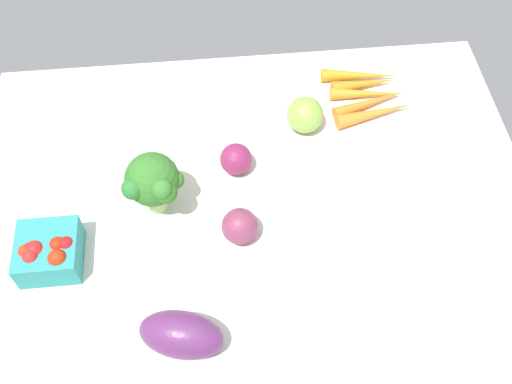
{
  "coord_description": "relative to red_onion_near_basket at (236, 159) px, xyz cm",
  "views": [
    {
      "loc": [
        6.0,
        61.1,
        94.03
      ],
      "look_at": [
        0.0,
        0.0,
        4.0
      ],
      "focal_mm": 41.67,
      "sensor_mm": 36.0,
      "label": 1
    }
  ],
  "objects": [
    {
      "name": "carrot_bunch",
      "position": [
        -28.72,
        -15.54,
        -1.65
      ],
      "size": [
        17.81,
        16.36,
        2.99
      ],
      "color": "orange",
      "rests_on": "tablecloth"
    },
    {
      "name": "red_onion_center",
      "position": [
        0.48,
        14.89,
        0.19
      ],
      "size": [
        6.48,
        6.48,
        6.48
      ],
      "primitive_type": "sphere",
      "color": "#823654",
      "rests_on": "tablecloth"
    },
    {
      "name": "tablecloth",
      "position": [
        -3.11,
        7.12,
        -4.05
      ],
      "size": [
        104.0,
        76.0,
        2.0
      ],
      "primitive_type": "cube",
      "color": "silver",
      "rests_on": "ground"
    },
    {
      "name": "broccoli_head",
      "position": [
        14.76,
        7.97,
        5.26
      ],
      "size": [
        10.51,
        9.86,
        13.27
      ],
      "color": "#A2CA79",
      "rests_on": "tablecloth"
    },
    {
      "name": "heirloom_tomato_green",
      "position": [
        -14.48,
        -9.22,
        0.59
      ],
      "size": [
        7.29,
        7.29,
        7.29
      ],
      "primitive_type": "sphere",
      "color": "#8CBA47",
      "rests_on": "tablecloth"
    },
    {
      "name": "red_onion_near_basket",
      "position": [
        0.0,
        0.0,
        0.0
      ],
      "size": [
        6.1,
        6.1,
        6.1
      ],
      "primitive_type": "sphere",
      "color": "#842551",
      "rests_on": "tablecloth"
    },
    {
      "name": "berry_basket",
      "position": [
        33.24,
        16.83,
        0.36
      ],
      "size": [
        10.41,
        10.41,
        7.06
      ],
      "color": "teal",
      "rests_on": "tablecloth"
    },
    {
      "name": "eggplant",
      "position": [
        11.12,
        33.79,
        0.65
      ],
      "size": [
        14.95,
        10.83,
        7.4
      ],
      "primitive_type": "ellipsoid",
      "rotation": [
        0.0,
        0.0,
        6.0
      ],
      "color": "#612D63",
      "rests_on": "tablecloth"
    }
  ]
}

